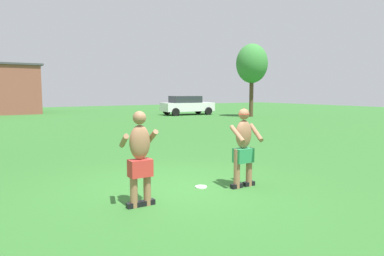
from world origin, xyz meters
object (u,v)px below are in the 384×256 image
object	(u,v)px
player_in_red	(140,157)
car_white_near_post	(187,105)
player_with_cap	(244,144)
frisbee	(201,187)
tree_right_field	(252,64)

from	to	relation	value
player_in_red	car_white_near_post	world-z (taller)	player_in_red
player_with_cap	car_white_near_post	size ratio (longest dim) A/B	0.37
frisbee	tree_right_field	bearing A→B (deg)	45.27
frisbee	car_white_near_post	xyz separation A→B (m)	(11.38, 19.12, 0.81)
car_white_near_post	player_with_cap	bearing A→B (deg)	-118.50
player_in_red	tree_right_field	bearing A→B (deg)	43.19
player_with_cap	tree_right_field	bearing A→B (deg)	47.65
player_in_red	car_white_near_post	distance (m)	23.42
player_with_cap	tree_right_field	world-z (taller)	tree_right_field
player_with_cap	frisbee	size ratio (longest dim) A/B	6.81
frisbee	car_white_near_post	size ratio (longest dim) A/B	0.05
player_with_cap	tree_right_field	distance (m)	20.63
player_with_cap	tree_right_field	size ratio (longest dim) A/B	0.29
car_white_near_post	player_in_red	bearing A→B (deg)	-123.46
tree_right_field	car_white_near_post	bearing A→B (deg)	124.72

